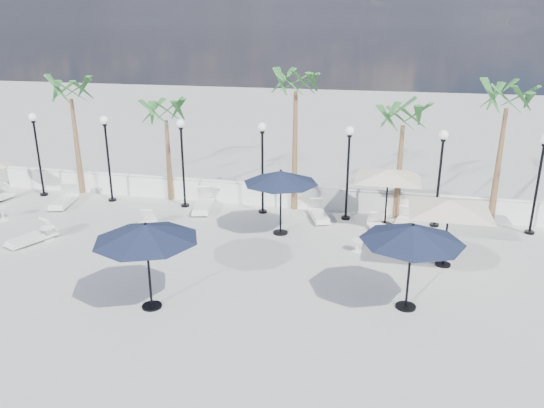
% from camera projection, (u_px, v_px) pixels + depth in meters
% --- Properties ---
extents(ground, '(100.00, 100.00, 0.00)m').
position_uv_depth(ground, '(213.00, 282.00, 16.47)').
color(ground, '#A9A8A4').
rests_on(ground, ground).
extents(balustrade, '(26.00, 0.30, 1.01)m').
position_uv_depth(balustrade, '(268.00, 195.00, 23.23)').
color(balustrade, silver).
rests_on(balustrade, ground).
extents(lamppost_0, '(0.36, 0.36, 3.84)m').
position_uv_depth(lamppost_0, '(36.00, 143.00, 23.87)').
color(lamppost_0, black).
rests_on(lamppost_0, ground).
extents(lamppost_1, '(0.36, 0.36, 3.84)m').
position_uv_depth(lamppost_1, '(107.00, 147.00, 23.13)').
color(lamppost_1, black).
rests_on(lamppost_1, ground).
extents(lamppost_2, '(0.36, 0.36, 3.84)m').
position_uv_depth(lamppost_2, '(182.00, 151.00, 22.39)').
color(lamppost_2, black).
rests_on(lamppost_2, ground).
extents(lamppost_3, '(0.36, 0.36, 3.84)m').
position_uv_depth(lamppost_3, '(262.00, 155.00, 21.65)').
color(lamppost_3, black).
rests_on(lamppost_3, ground).
extents(lamppost_4, '(0.36, 0.36, 3.84)m').
position_uv_depth(lamppost_4, '(348.00, 160.00, 20.91)').
color(lamppost_4, black).
rests_on(lamppost_4, ground).
extents(lamppost_5, '(0.36, 0.36, 3.84)m').
position_uv_depth(lamppost_5, '(441.00, 165.00, 20.17)').
color(lamppost_5, black).
rests_on(lamppost_5, ground).
extents(lamppost_6, '(0.36, 0.36, 3.84)m').
position_uv_depth(lamppost_6, '(540.00, 170.00, 19.42)').
color(lamppost_6, black).
rests_on(lamppost_6, ground).
extents(palm_0, '(2.60, 2.60, 5.50)m').
position_uv_depth(palm_0, '(71.00, 96.00, 23.62)').
color(palm_0, brown).
rests_on(palm_0, ground).
extents(palm_1, '(2.60, 2.60, 4.70)m').
position_uv_depth(palm_1, '(166.00, 117.00, 22.92)').
color(palm_1, brown).
rests_on(palm_1, ground).
extents(palm_2, '(2.60, 2.60, 6.10)m').
position_uv_depth(palm_2, '(296.00, 89.00, 21.27)').
color(palm_2, brown).
rests_on(palm_2, ground).
extents(palm_3, '(2.60, 2.60, 4.90)m').
position_uv_depth(palm_3, '(403.00, 122.00, 20.74)').
color(palm_3, brown).
rests_on(palm_3, ground).
extents(palm_4, '(2.60, 2.60, 5.70)m').
position_uv_depth(palm_4, '(507.00, 105.00, 19.71)').
color(palm_4, brown).
rests_on(palm_4, ground).
extents(lounger_1, '(1.05, 2.12, 0.76)m').
position_uv_depth(lounger_1, '(64.00, 200.00, 23.25)').
color(lounger_1, silver).
rests_on(lounger_1, ground).
extents(lounger_2, '(1.25, 1.92, 0.69)m').
position_uv_depth(lounger_2, '(32.00, 237.00, 19.30)').
color(lounger_2, silver).
rests_on(lounger_2, ground).
extents(lounger_3, '(1.12, 2.21, 0.79)m').
position_uv_depth(lounger_3, '(203.00, 204.00, 22.66)').
color(lounger_3, silver).
rests_on(lounger_3, ground).
extents(lounger_4, '(0.72, 1.80, 0.66)m').
position_uv_depth(lounger_4, '(143.00, 227.00, 20.27)').
color(lounger_4, silver).
rests_on(lounger_4, ground).
extents(lounger_5, '(1.24, 1.85, 0.66)m').
position_uv_depth(lounger_5, '(382.00, 229.00, 20.08)').
color(lounger_5, silver).
rests_on(lounger_5, ground).
extents(lounger_6, '(1.16, 1.86, 0.67)m').
position_uv_depth(lounger_6, '(319.00, 214.00, 21.61)').
color(lounger_6, silver).
rests_on(lounger_6, ground).
extents(lounger_7, '(0.80, 1.72, 0.62)m').
position_uv_depth(lounger_7, '(403.00, 221.00, 20.91)').
color(lounger_7, silver).
rests_on(lounger_7, ground).
extents(side_table_0, '(0.58, 0.58, 0.56)m').
position_uv_depth(side_table_0, '(2.00, 212.00, 21.53)').
color(side_table_0, silver).
rests_on(side_table_0, ground).
extents(side_table_1, '(0.52, 0.52, 0.51)m').
position_uv_depth(side_table_1, '(48.00, 232.00, 19.54)').
color(side_table_1, silver).
rests_on(side_table_1, ground).
extents(side_table_2, '(0.45, 0.45, 0.44)m').
position_uv_depth(side_table_2, '(358.00, 244.00, 18.57)').
color(side_table_2, silver).
rests_on(side_table_2, ground).
extents(parasol_navy_left, '(2.92, 2.92, 2.58)m').
position_uv_depth(parasol_navy_left, '(146.00, 233.00, 14.27)').
color(parasol_navy_left, black).
rests_on(parasol_navy_left, ground).
extents(parasol_navy_mid, '(2.83, 2.83, 2.53)m').
position_uv_depth(parasol_navy_mid, '(281.00, 177.00, 19.52)').
color(parasol_navy_mid, black).
rests_on(parasol_navy_mid, ground).
extents(parasol_navy_right, '(2.86, 2.86, 2.56)m').
position_uv_depth(parasol_navy_right, '(412.00, 234.00, 14.25)').
color(parasol_navy_right, black).
rests_on(parasol_navy_right, ground).
extents(parasol_cream_sq_a, '(5.03, 5.03, 2.47)m').
position_uv_depth(parasol_cream_sq_a, '(450.00, 200.00, 16.85)').
color(parasol_cream_sq_a, black).
rests_on(parasol_cream_sq_a, ground).
extents(parasol_cream_sq_b, '(4.91, 4.91, 2.46)m').
position_uv_depth(parasol_cream_sq_b, '(389.00, 170.00, 20.36)').
color(parasol_cream_sq_b, black).
rests_on(parasol_cream_sq_b, ground).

